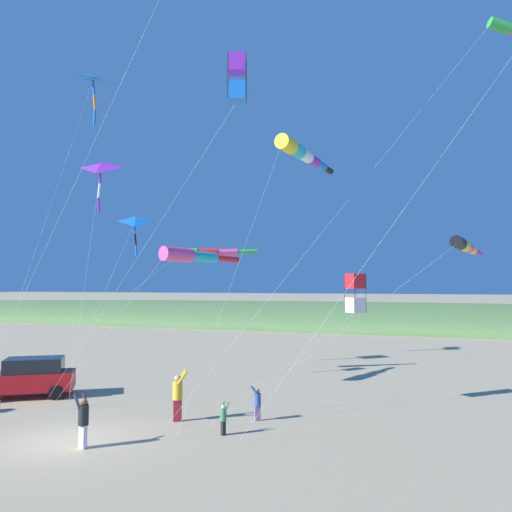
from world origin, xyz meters
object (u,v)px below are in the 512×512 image
object	(u,v)px
kite_delta_long_streamer_left	(135,222)
kite_windsock_yellow_midlevel	(192,256)
person_child_grey_jacket	(223,417)
kite_windsock_purple_drifting	(510,30)
person_child_green_jacket	(83,418)
kite_windsock_checkered_midright	(466,247)
person_bystander_far	(257,402)
kite_windsock_white_trailing	(302,154)
kite_delta_magenta_far_left	(100,168)
kite_box_red_high_left	(355,293)
person_adult_flyer	(178,393)
kite_windsock_small_distant	(205,253)
parked_car	(29,377)
kite_delta_rainbow_low_near	(93,79)
kite_box_black_fish_shape	(237,79)

from	to	relation	value
kite_delta_long_streamer_left	kite_windsock_yellow_midlevel	size ratio (longest dim) A/B	0.97
person_child_grey_jacket	kite_windsock_purple_drifting	world-z (taller)	kite_windsock_purple_drifting
person_child_green_jacket	kite_windsock_checkered_midright	xyz separation A→B (m)	(-14.16, 12.28, 6.33)
person_bystander_far	kite_windsock_white_trailing	world-z (taller)	kite_windsock_white_trailing
kite_delta_magenta_far_left	kite_box_red_high_left	bearing A→B (deg)	80.53
person_adult_flyer	kite_windsock_small_distant	xyz separation A→B (m)	(-8.96, -3.21, 6.14)
kite_windsock_purple_drifting	parked_car	bearing A→B (deg)	-75.44
person_adult_flyer	person_child_grey_jacket	xyz separation A→B (m)	(1.04, 2.43, -0.45)
person_bystander_far	kite_delta_rainbow_low_near	size ratio (longest dim) A/B	0.07
kite_windsock_yellow_midlevel	kite_windsock_small_distant	bearing A→B (deg)	-165.94
person_child_grey_jacket	kite_box_red_high_left	xyz separation A→B (m)	(-5.75, 3.78, 4.35)
person_child_green_jacket	person_bystander_far	xyz separation A→B (m)	(-5.17, 4.20, -0.22)
kite_windsock_white_trailing	kite_delta_long_streamer_left	bearing A→B (deg)	-52.05
kite_box_red_high_left	kite_windsock_checkered_midright	size ratio (longest dim) A/B	0.48
kite_delta_rainbow_low_near	person_bystander_far	bearing A→B (deg)	62.43
kite_windsock_white_trailing	person_child_grey_jacket	bearing A→B (deg)	1.93
kite_windsock_purple_drifting	kite_delta_long_streamer_left	size ratio (longest dim) A/B	1.90
parked_car	person_child_grey_jacket	xyz separation A→B (m)	(2.37, 11.22, -0.32)
kite_windsock_white_trailing	kite_box_red_high_left	bearing A→B (deg)	32.30
person_child_green_jacket	person_child_grey_jacket	xyz separation A→B (m)	(-2.95, 3.72, -0.33)
kite_box_black_fish_shape	kite_windsock_yellow_midlevel	distance (m)	10.25
person_child_grey_jacket	kite_delta_rainbow_low_near	world-z (taller)	kite_delta_rainbow_low_near
parked_car	kite_delta_magenta_far_left	size ratio (longest dim) A/B	0.35
kite_box_black_fish_shape	kite_delta_long_streamer_left	world-z (taller)	kite_box_black_fish_shape
kite_windsock_white_trailing	kite_delta_rainbow_low_near	bearing A→B (deg)	-77.33
parked_car	kite_windsock_white_trailing	xyz separation A→B (m)	(-10.03, 10.80, 12.28)
kite_delta_magenta_far_left	kite_delta_rainbow_low_near	world-z (taller)	kite_delta_rainbow_low_near
kite_delta_magenta_far_left	kite_windsock_purple_drifting	size ratio (longest dim) A/B	0.75
kite_windsock_purple_drifting	kite_delta_long_streamer_left	world-z (taller)	kite_windsock_purple_drifting
kite_windsock_small_distant	kite_delta_long_streamer_left	world-z (taller)	kite_delta_long_streamer_left
kite_windsock_small_distant	kite_box_red_high_left	bearing A→B (deg)	65.71
kite_windsock_checkered_midright	kite_delta_long_streamer_left	xyz separation A→B (m)	(4.80, -16.66, 1.44)
person_child_green_jacket	kite_windsock_purple_drifting	bearing A→B (deg)	127.62
parked_car	kite_delta_rainbow_low_near	bearing A→B (deg)	-162.74
kite_box_black_fish_shape	parked_car	bearing A→B (deg)	-99.90
parked_car	kite_box_black_fish_shape	distance (m)	16.87
person_child_green_jacket	kite_windsock_yellow_midlevel	bearing A→B (deg)	-173.62
parked_car	person_child_green_jacket	xyz separation A→B (m)	(5.32, 7.49, 0.01)
kite_box_red_high_left	parked_car	bearing A→B (deg)	-77.30
person_child_grey_jacket	kite_delta_long_streamer_left	bearing A→B (deg)	-128.33
person_bystander_far	kite_windsock_yellow_midlevel	bearing A→B (deg)	-130.17
person_child_grey_jacket	kite_windsock_purple_drifting	distance (m)	20.89
person_bystander_far	kite_windsock_yellow_midlevel	distance (m)	9.21
kite_box_red_high_left	kite_windsock_yellow_midlevel	world-z (taller)	kite_windsock_yellow_midlevel
kite_box_red_high_left	kite_windsock_purple_drifting	world-z (taller)	kite_windsock_purple_drifting
person_child_green_jacket	person_child_grey_jacket	distance (m)	4.76
kite_delta_long_streamer_left	kite_box_red_high_left	bearing A→B (deg)	86.85
person_child_green_jacket	kite_windsock_purple_drifting	world-z (taller)	kite_windsock_purple_drifting
kite_delta_rainbow_low_near	person_adult_flyer	bearing A→B (deg)	52.53
kite_box_black_fish_shape	kite_windsock_small_distant	size ratio (longest dim) A/B	1.26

